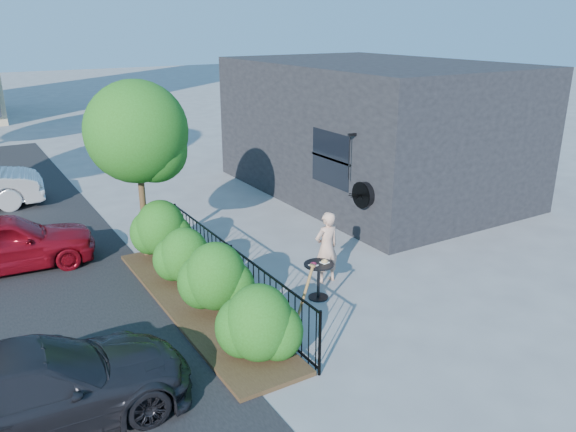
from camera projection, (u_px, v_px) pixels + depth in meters
ground at (297, 280)px, 11.73m from camera, size 120.00×120.00×0.00m
shop_building at (370, 128)px, 17.41m from camera, size 6.22×9.00×4.00m
fence at (232, 271)px, 10.81m from camera, size 0.05×6.05×1.10m
planting_bed at (199, 304)px, 10.64m from camera, size 1.30×6.00×0.08m
shrubs at (201, 269)px, 10.55m from camera, size 1.10×5.60×1.24m
patio_tree at (141, 138)px, 11.96m from camera, size 2.20×2.20×3.94m
cafe_table at (319, 274)px, 10.80m from camera, size 0.58×0.58×0.78m
woman at (327, 247)px, 11.43m from camera, size 0.56×0.38×1.51m
shovel at (300, 310)px, 9.23m from camera, size 0.49×0.18×1.42m
car_red at (5, 243)px, 12.03m from camera, size 3.76×1.77×1.24m
car_darkgrey at (32, 390)px, 7.26m from camera, size 4.18×1.81×1.20m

